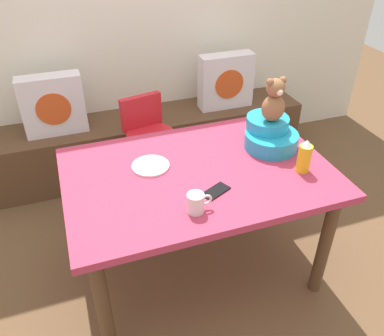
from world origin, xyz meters
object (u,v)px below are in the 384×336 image
(infant_seat_teal, at_px, (270,134))
(dinner_plate_near, at_px, (151,166))
(dining_table, at_px, (198,185))
(ketchup_bottle, at_px, (304,156))
(teddy_bear, at_px, (274,101))
(highchair, at_px, (150,138))
(pillow_floral_right, at_px, (226,81))
(coffee_mug, at_px, (196,203))
(pillow_floral_left, at_px, (53,105))
(cell_phone, at_px, (216,191))

(infant_seat_teal, bearing_deg, dinner_plate_near, 179.13)
(dining_table, distance_m, ketchup_bottle, 0.57)
(ketchup_bottle, bearing_deg, teddy_bear, 98.77)
(dining_table, relative_size, highchair, 1.75)
(pillow_floral_right, bearing_deg, dinner_plate_near, -129.83)
(coffee_mug, relative_size, dinner_plate_near, 0.60)
(pillow_floral_left, relative_size, dining_table, 0.32)
(highchair, bearing_deg, dining_table, -84.63)
(infant_seat_teal, bearing_deg, highchair, 128.69)
(teddy_bear, bearing_deg, ketchup_bottle, -81.23)
(pillow_floral_left, height_order, infant_seat_teal, same)
(pillow_floral_left, bearing_deg, pillow_floral_right, 0.00)
(pillow_floral_right, bearing_deg, infant_seat_teal, -100.74)
(pillow_floral_right, xyz_separation_m, infant_seat_teal, (-0.21, -1.09, 0.13))
(pillow_floral_right, height_order, ketchup_bottle, ketchup_bottle)
(infant_seat_teal, bearing_deg, teddy_bear, -90.00)
(highchair, xyz_separation_m, coffee_mug, (-0.05, -1.08, 0.27))
(pillow_floral_right, xyz_separation_m, highchair, (-0.75, -0.42, -0.16))
(pillow_floral_left, distance_m, infant_seat_teal, 1.59)
(pillow_floral_left, relative_size, infant_seat_teal, 1.33)
(dining_table, bearing_deg, teddy_bear, 12.51)
(pillow_floral_left, height_order, dinner_plate_near, pillow_floral_left)
(coffee_mug, bearing_deg, dining_table, 68.20)
(infant_seat_teal, distance_m, cell_phone, 0.55)
(pillow_floral_right, height_order, dining_table, pillow_floral_right)
(coffee_mug, relative_size, cell_phone, 0.83)
(teddy_bear, bearing_deg, coffee_mug, -145.51)
(highchair, relative_size, cell_phone, 5.49)
(pillow_floral_left, relative_size, highchair, 0.56)
(highchair, bearing_deg, pillow_floral_left, 145.39)
(dinner_plate_near, bearing_deg, teddy_bear, -0.92)
(pillow_floral_right, xyz_separation_m, coffee_mug, (-0.79, -1.49, 0.11))
(pillow_floral_left, distance_m, highchair, 0.75)
(highchair, distance_m, teddy_bear, 1.00)
(cell_phone, bearing_deg, dinner_plate_near, 12.24)
(infant_seat_teal, xyz_separation_m, teddy_bear, (0.00, -0.00, 0.21))
(ketchup_bottle, height_order, cell_phone, ketchup_bottle)
(teddy_bear, xyz_separation_m, coffee_mug, (-0.59, -0.40, -0.23))
(pillow_floral_right, height_order, infant_seat_teal, same)
(ketchup_bottle, bearing_deg, infant_seat_teal, 98.76)
(pillow_floral_left, bearing_deg, infant_seat_teal, -43.65)
(infant_seat_teal, bearing_deg, ketchup_bottle, -81.24)
(pillow_floral_right, distance_m, ketchup_bottle, 1.39)
(pillow_floral_left, xyz_separation_m, pillow_floral_right, (1.35, 0.00, 0.00))
(pillow_floral_left, distance_m, dining_table, 1.37)
(pillow_floral_left, height_order, highchair, pillow_floral_left)
(dinner_plate_near, bearing_deg, infant_seat_teal, -0.87)
(infant_seat_teal, bearing_deg, pillow_floral_left, 136.35)
(dinner_plate_near, xyz_separation_m, cell_phone, (0.24, -0.31, -0.00))
(ketchup_bottle, relative_size, cell_phone, 1.28)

